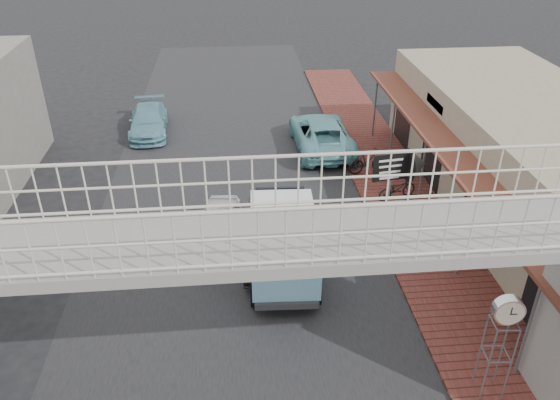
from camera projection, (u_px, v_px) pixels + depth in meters
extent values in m
plane|color=black|center=(237.00, 311.00, 15.77)|extent=(120.00, 120.00, 0.00)
cube|color=black|center=(237.00, 311.00, 15.77)|extent=(10.00, 60.00, 0.01)
cube|color=brown|center=(423.00, 240.00, 18.85)|extent=(3.00, 40.00, 0.10)
cube|color=gray|center=(546.00, 171.00, 19.10)|extent=(6.00, 18.00, 4.00)
cube|color=brown|center=(459.00, 151.00, 18.39)|extent=(1.80, 18.00, 0.12)
cube|color=silver|center=(436.00, 104.00, 21.23)|extent=(0.08, 2.60, 0.90)
cube|color=#B21914|center=(513.00, 182.00, 15.63)|extent=(0.08, 2.20, 0.80)
cube|color=gray|center=(232.00, 243.00, 9.76)|extent=(14.00, 2.00, 0.24)
cube|color=beige|center=(229.00, 185.00, 10.24)|extent=(14.00, 0.08, 1.10)
cube|color=beige|center=(231.00, 242.00, 8.61)|extent=(14.00, 0.08, 1.10)
imported|color=white|center=(219.00, 227.00, 18.52)|extent=(1.82, 3.71, 1.22)
imported|color=black|center=(270.00, 234.00, 17.91)|extent=(1.95, 4.56, 1.46)
imported|color=#66ACB1|center=(321.00, 134.00, 25.14)|extent=(2.60, 5.44, 1.50)
imported|color=#659FAF|center=(149.00, 121.00, 26.84)|extent=(2.04, 4.45, 1.26)
cylinder|color=black|center=(255.00, 235.00, 18.48)|extent=(0.31, 0.80, 0.79)
cylinder|color=black|center=(307.00, 234.00, 18.55)|extent=(0.31, 0.80, 0.79)
cylinder|color=black|center=(255.00, 293.00, 15.84)|extent=(0.31, 0.80, 0.79)
cylinder|color=black|center=(316.00, 291.00, 15.91)|extent=(0.31, 0.80, 0.79)
cube|color=#7CBAD7|center=(284.00, 243.00, 16.43)|extent=(2.09, 3.71, 1.53)
cube|color=#7CBAD7|center=(280.00, 214.00, 18.37)|extent=(1.88, 1.10, 1.02)
cube|color=black|center=(284.00, 231.00, 16.22)|extent=(2.11, 3.03, 0.57)
cube|color=silver|center=(284.00, 220.00, 16.04)|extent=(2.11, 3.71, 0.07)
imported|color=black|center=(397.00, 189.00, 21.01)|extent=(1.78, 1.11, 0.88)
imported|color=black|center=(368.00, 161.00, 22.91)|extent=(1.84, 0.96, 1.06)
cylinder|color=#59595B|center=(480.00, 349.00, 12.86)|extent=(0.04, 0.04, 2.16)
cylinder|color=#59595B|center=(502.00, 349.00, 12.87)|extent=(0.04, 0.04, 2.16)
cylinder|color=#59595B|center=(488.00, 366.00, 12.42)|extent=(0.04, 0.04, 2.16)
cylinder|color=#59595B|center=(510.00, 366.00, 12.43)|extent=(0.04, 0.04, 2.16)
cylinder|color=silver|center=(508.00, 310.00, 11.92)|extent=(0.72, 0.30, 0.70)
cylinder|color=beige|center=(510.00, 314.00, 11.81)|extent=(0.62, 0.07, 0.62)
cylinder|color=beige|center=(506.00, 306.00, 12.04)|extent=(0.62, 0.07, 0.62)
cylinder|color=#59595B|center=(388.00, 196.00, 18.31)|extent=(0.11, 0.11, 3.05)
cube|color=black|center=(391.00, 167.00, 17.73)|extent=(1.26, 0.23, 0.95)
cone|color=black|center=(417.00, 164.00, 17.91)|extent=(0.78, 1.23, 1.16)
cube|color=white|center=(390.00, 169.00, 17.72)|extent=(0.83, 0.12, 0.63)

